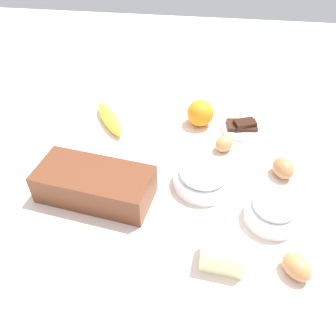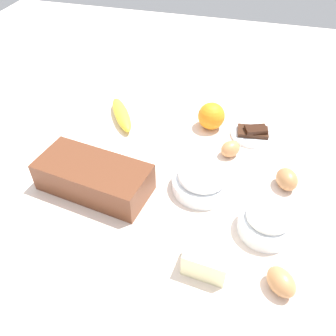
{
  "view_description": "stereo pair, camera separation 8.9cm",
  "coord_description": "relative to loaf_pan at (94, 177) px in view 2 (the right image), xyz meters",
  "views": [
    {
      "loc": [
        0.09,
        -0.65,
        0.65
      ],
      "look_at": [
        0.0,
        0.0,
        0.04
      ],
      "focal_mm": 37.18,
      "sensor_mm": 36.0,
      "label": 1
    },
    {
      "loc": [
        0.17,
        -0.63,
        0.65
      ],
      "look_at": [
        0.0,
        0.0,
        0.04
      ],
      "focal_mm": 37.18,
      "sensor_mm": 36.0,
      "label": 2
    }
  ],
  "objects": [
    {
      "name": "egg_beside_bowl",
      "position": [
        0.47,
        0.14,
        -0.02
      ],
      "size": [
        0.08,
        0.08,
        0.05
      ],
      "primitive_type": "ellipsoid",
      "rotation": [
        0.0,
        1.57,
        2.01
      ],
      "color": "#AE7547",
      "rests_on": "ground_plane"
    },
    {
      "name": "sugar_bowl",
      "position": [
        0.26,
        0.07,
        -0.01
      ],
      "size": [
        0.15,
        0.15,
        0.07
      ],
      "color": "white",
      "rests_on": "ground_plane"
    },
    {
      "name": "flour_bowl",
      "position": [
        0.43,
        -0.02,
        -0.01
      ],
      "size": [
        0.13,
        0.13,
        0.07
      ],
      "color": "white",
      "rests_on": "ground_plane"
    },
    {
      "name": "loaf_pan",
      "position": [
        0.0,
        0.0,
        0.0
      ],
      "size": [
        0.3,
        0.17,
        0.08
      ],
      "rotation": [
        0.0,
        0.0,
        -0.15
      ],
      "color": "brown",
      "rests_on": "ground_plane"
    },
    {
      "name": "chocolate_plate",
      "position": [
        0.37,
        0.33,
        -0.03
      ],
      "size": [
        0.13,
        0.13,
        0.03
      ],
      "color": "white",
      "rests_on": "ground_plane"
    },
    {
      "name": "ground_plane",
      "position": [
        0.17,
        0.08,
        -0.05
      ],
      "size": [
        2.4,
        2.4,
        0.02
      ],
      "primitive_type": "cube",
      "color": "beige"
    },
    {
      "name": "egg_near_butter",
      "position": [
        0.31,
        0.22,
        -0.02
      ],
      "size": [
        0.07,
        0.07,
        0.05
      ],
      "primitive_type": "ellipsoid",
      "rotation": [
        0.0,
        1.57,
        0.86
      ],
      "color": "#BA7E4C",
      "rests_on": "ground_plane"
    },
    {
      "name": "orange_fruit",
      "position": [
        0.24,
        0.34,
        -0.0
      ],
      "size": [
        0.08,
        0.08,
        0.08
      ],
      "primitive_type": "sphere",
      "color": "orange",
      "rests_on": "ground_plane"
    },
    {
      "name": "egg_loose",
      "position": [
        0.46,
        -0.16,
        -0.02
      ],
      "size": [
        0.08,
        0.08,
        0.05
      ],
      "primitive_type": "ellipsoid",
      "rotation": [
        0.0,
        1.57,
        2.28
      ],
      "color": "#BA7E4C",
      "rests_on": "ground_plane"
    },
    {
      "name": "banana",
      "position": [
        -0.05,
        0.31,
        -0.02
      ],
      "size": [
        0.14,
        0.18,
        0.04
      ],
      "primitive_type": "ellipsoid",
      "rotation": [
        0.0,
        0.0,
        5.3
      ],
      "color": "yellow",
      "rests_on": "ground_plane"
    },
    {
      "name": "butter_block",
      "position": [
        0.32,
        -0.15,
        -0.01
      ],
      "size": [
        0.1,
        0.07,
        0.06
      ],
      "primitive_type": "cube",
      "rotation": [
        0.0,
        0.0,
        -0.1
      ],
      "color": "#F4EDB2",
      "rests_on": "ground_plane"
    }
  ]
}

